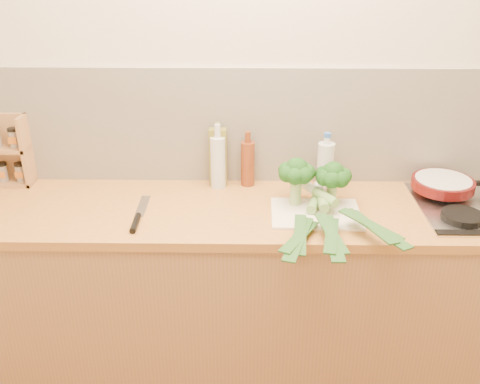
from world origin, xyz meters
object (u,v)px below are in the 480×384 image
object	(u,v)px
chopping_board	(316,214)
skillet	(443,184)
spice_rack	(1,154)
chefs_knife	(137,219)

from	to	relation	value
chopping_board	skillet	world-z (taller)	skillet
skillet	spice_rack	size ratio (longest dim) A/B	1.20
chefs_knife	skillet	bearing A→B (deg)	9.85
chopping_board	skillet	size ratio (longest dim) A/B	0.93
spice_rack	skillet	bearing A→B (deg)	-3.40
skillet	spice_rack	distance (m)	2.03
chefs_knife	skillet	xyz separation A→B (m)	(1.33, 0.25, 0.05)
skillet	chopping_board	bearing A→B (deg)	-165.95
chopping_board	spice_rack	distance (m)	1.48
chopping_board	skillet	distance (m)	0.62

